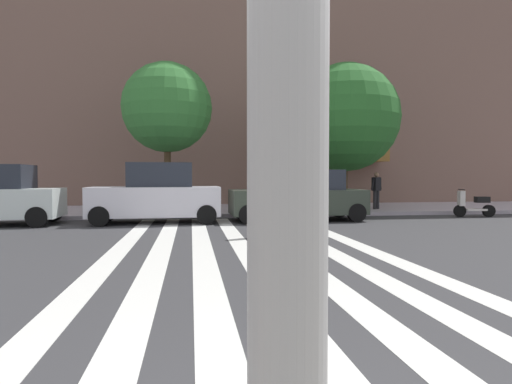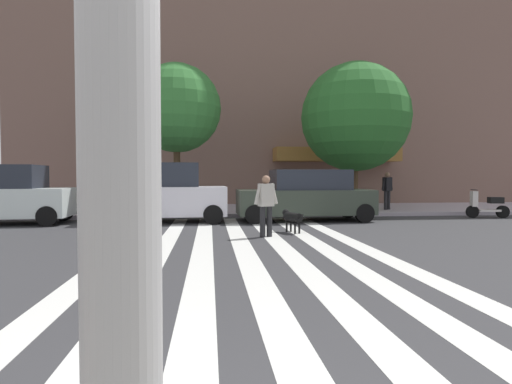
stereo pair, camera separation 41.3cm
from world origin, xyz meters
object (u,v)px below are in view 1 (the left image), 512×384
at_px(parked_scooter, 474,205).
at_px(street_tree_nearest, 167,108).
at_px(street_tree_middle, 345,118).
at_px(pedestrian_dog_walker, 263,202).
at_px(parked_car_behind_first, 157,195).
at_px(pedestrian_bystander, 376,188).
at_px(parked_car_third_in_line, 298,196).
at_px(dog_on_leash, 288,217).

relative_size(parked_scooter, street_tree_nearest, 0.27).
xyz_separation_m(street_tree_middle, pedestrian_dog_walker, (-4.83, -6.89, -3.26)).
bearing_deg(parked_scooter, street_tree_middle, 148.98).
bearing_deg(parked_car_behind_first, street_tree_nearest, 85.20).
bearing_deg(pedestrian_bystander, street_tree_nearest, -179.42).
bearing_deg(pedestrian_dog_walker, parked_car_third_in_line, 63.39).
xyz_separation_m(street_tree_nearest, pedestrian_bystander, (9.12, 0.09, -3.34)).
bearing_deg(pedestrian_dog_walker, dog_on_leash, 42.75).
bearing_deg(pedestrian_bystander, pedestrian_dog_walker, -132.58).
relative_size(street_tree_nearest, street_tree_middle, 0.95).
bearing_deg(street_tree_middle, pedestrian_dog_walker, -125.07).
bearing_deg(street_tree_middle, street_tree_nearest, -178.97).
relative_size(parked_scooter, dog_on_leash, 1.58).
relative_size(parked_scooter, street_tree_middle, 0.25).
relative_size(parked_car_behind_first, street_tree_middle, 0.69).
xyz_separation_m(parked_car_behind_first, street_tree_middle, (7.90, 2.94, 3.22)).
distance_m(parked_car_behind_first, parked_car_third_in_line, 5.05).
distance_m(pedestrian_dog_walker, dog_on_leash, 1.26).
distance_m(parked_scooter, dog_on_leash, 9.06).
distance_m(parked_car_third_in_line, dog_on_leash, 3.38).
xyz_separation_m(parked_car_third_in_line, street_tree_nearest, (-4.81, 2.80, 3.51)).
bearing_deg(street_tree_nearest, parked_scooter, -11.73).
relative_size(street_tree_middle, pedestrian_bystander, 3.90).
bearing_deg(dog_on_leash, pedestrian_dog_walker, -137.25).
distance_m(parked_scooter, pedestrian_dog_walker, 10.17).
bearing_deg(dog_on_leash, pedestrian_bystander, 48.08).
height_order(street_tree_nearest, pedestrian_dog_walker, street_tree_nearest).
relative_size(parked_scooter, pedestrian_bystander, 0.99).
relative_size(parked_car_behind_first, pedestrian_bystander, 2.70).
xyz_separation_m(parked_car_third_in_line, parked_scooter, (7.25, 0.30, -0.42)).
height_order(street_tree_middle, pedestrian_dog_walker, street_tree_middle).
height_order(parked_car_third_in_line, street_tree_nearest, street_tree_nearest).
relative_size(parked_car_behind_first, parked_scooter, 2.72).
xyz_separation_m(parked_car_third_in_line, pedestrian_bystander, (4.31, 2.89, 0.17)).
height_order(parked_scooter, pedestrian_bystander, pedestrian_bystander).
bearing_deg(street_tree_nearest, parked_car_third_in_line, -30.21).
xyz_separation_m(parked_car_behind_first, street_tree_nearest, (0.24, 2.80, 3.45)).
height_order(parked_car_behind_first, street_tree_nearest, street_tree_nearest).
bearing_deg(street_tree_nearest, street_tree_middle, 1.03).
xyz_separation_m(parked_car_third_in_line, street_tree_middle, (2.86, 2.94, 3.28)).
distance_m(parked_car_third_in_line, parked_scooter, 7.27).
bearing_deg(pedestrian_dog_walker, parked_car_behind_first, 127.89).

